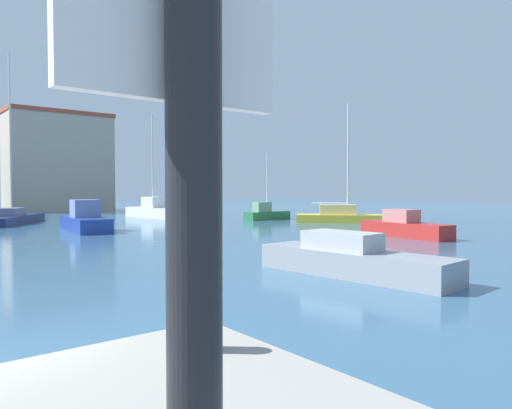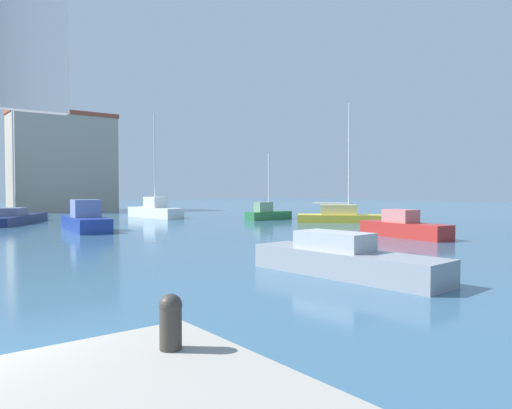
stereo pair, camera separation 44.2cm
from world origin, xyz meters
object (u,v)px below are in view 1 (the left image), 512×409
object	(u,v)px
motorboat_red_inner_mooring	(404,227)
sailboat_green_center_channel	(266,213)
motorboat_blue_distant_north	(85,220)
sailboat_white_near_pier	(153,210)
sailboat_yellow_distant_east	(345,216)
sailboat_navy_far_left	(11,217)
motorboat_grey_outer_mooring	(351,259)
mooring_bollard	(205,320)

from	to	relation	value
motorboat_red_inner_mooring	sailboat_green_center_channel	world-z (taller)	sailboat_green_center_channel
motorboat_blue_distant_north	sailboat_green_center_channel	world-z (taller)	sailboat_green_center_channel
motorboat_red_inner_mooring	sailboat_green_center_channel	distance (m)	16.35
motorboat_blue_distant_north	sailboat_white_near_pier	bearing A→B (deg)	45.52
sailboat_yellow_distant_east	sailboat_navy_far_left	bearing A→B (deg)	144.79
motorboat_red_inner_mooring	motorboat_blue_distant_north	size ratio (longest dim) A/B	0.84
motorboat_blue_distant_north	sailboat_green_center_channel	size ratio (longest dim) A/B	1.14
motorboat_red_inner_mooring	motorboat_grey_outer_mooring	xyz separation A→B (m)	(-11.28, -5.74, -0.05)
sailboat_white_near_pier	sailboat_green_center_channel	distance (m)	10.56
sailboat_white_near_pier	sailboat_green_center_channel	bearing A→B (deg)	-53.29
mooring_bollard	motorboat_grey_outer_mooring	bearing A→B (deg)	30.87
motorboat_grey_outer_mooring	sailboat_navy_far_left	bearing A→B (deg)	96.04
motorboat_red_inner_mooring	sailboat_navy_far_left	size ratio (longest dim) A/B	0.42
mooring_bollard	sailboat_green_center_channel	bearing A→B (deg)	48.92
sailboat_green_center_channel	motorboat_grey_outer_mooring	bearing A→B (deg)	-124.41
sailboat_white_near_pier	sailboat_yellow_distant_east	xyz separation A→B (m)	(9.05, -14.85, -0.19)
motorboat_grey_outer_mooring	sailboat_green_center_channel	bearing A→B (deg)	55.59
sailboat_green_center_channel	sailboat_white_near_pier	bearing A→B (deg)	126.71
sailboat_green_center_channel	mooring_bollard	bearing A→B (deg)	-131.08
sailboat_white_near_pier	sailboat_green_center_channel	size ratio (longest dim) A/B	1.65
sailboat_white_near_pier	sailboat_yellow_distant_east	world-z (taller)	sailboat_white_near_pier
sailboat_navy_far_left	sailboat_green_center_channel	size ratio (longest dim) A/B	2.26
mooring_bollard	sailboat_green_center_channel	world-z (taller)	sailboat_green_center_channel
sailboat_yellow_distant_east	motorboat_grey_outer_mooring	world-z (taller)	sailboat_yellow_distant_east
sailboat_navy_far_left	sailboat_white_near_pier	world-z (taller)	sailboat_navy_far_left
motorboat_grey_outer_mooring	motorboat_red_inner_mooring	bearing A→B (deg)	26.95
sailboat_white_near_pier	sailboat_navy_far_left	bearing A→B (deg)	-179.02
motorboat_blue_distant_north	motorboat_red_inner_mooring	bearing A→B (deg)	-50.44
sailboat_white_near_pier	motorboat_grey_outer_mooring	bearing A→B (deg)	-105.82
sailboat_navy_far_left	sailboat_yellow_distant_east	world-z (taller)	sailboat_navy_far_left
sailboat_navy_far_left	motorboat_red_inner_mooring	bearing A→B (deg)	-59.18
sailboat_yellow_distant_east	sailboat_green_center_channel	size ratio (longest dim) A/B	1.63
sailboat_navy_far_left	motorboat_grey_outer_mooring	xyz separation A→B (m)	(3.17, -29.95, 0.01)
motorboat_grey_outer_mooring	sailboat_white_near_pier	bearing A→B (deg)	74.18
mooring_bollard	sailboat_yellow_distant_east	distance (m)	33.07
mooring_bollard	motorboat_red_inner_mooring	distance (m)	22.51
sailboat_green_center_channel	motorboat_blue_distant_north	bearing A→B (deg)	-175.73
motorboat_red_inner_mooring	motorboat_blue_distant_north	world-z (taller)	motorboat_blue_distant_north
motorboat_blue_distant_north	sailboat_yellow_distant_east	bearing A→B (deg)	-15.71
sailboat_white_near_pier	mooring_bollard	bearing A→B (deg)	-115.78
mooring_bollard	sailboat_navy_far_left	world-z (taller)	sailboat_navy_far_left
sailboat_green_center_channel	sailboat_navy_far_left	bearing A→B (deg)	155.37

